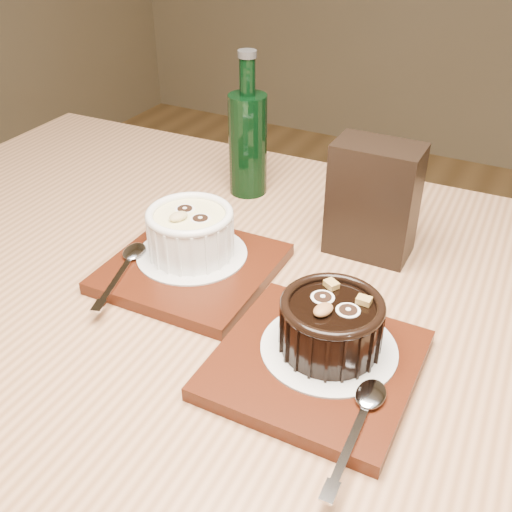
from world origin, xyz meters
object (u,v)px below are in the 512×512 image
at_px(tray_left, 192,268).
at_px(ramekin_white, 190,230).
at_px(tray_right, 315,364).
at_px(table, 256,376).
at_px(ramekin_dark, 331,323).
at_px(green_bottle, 248,141).
at_px(condiment_stand, 373,200).

height_order(tray_left, ramekin_white, ramekin_white).
xyz_separation_m(tray_left, tray_right, (0.19, -0.08, 0.00)).
height_order(table, ramekin_white, ramekin_white).
distance_m(tray_right, ramekin_dark, 0.04).
bearing_deg(ramekin_dark, green_bottle, 145.41).
xyz_separation_m(tray_left, ramekin_dark, (0.20, -0.06, 0.04)).
height_order(ramekin_white, condiment_stand, condiment_stand).
bearing_deg(green_bottle, ramekin_dark, -49.45).
xyz_separation_m(tray_right, condiment_stand, (-0.03, 0.22, 0.06)).
height_order(ramekin_white, tray_right, ramekin_white).
distance_m(table, ramekin_dark, 0.17).
relative_size(tray_left, condiment_stand, 1.29).
relative_size(tray_right, ramekin_dark, 1.87).
relative_size(ramekin_dark, condiment_stand, 0.69).
bearing_deg(ramekin_dark, condiment_stand, 113.54).
bearing_deg(ramekin_white, condiment_stand, 57.54).
distance_m(ramekin_white, ramekin_dark, 0.22).
xyz_separation_m(tray_left, green_bottle, (-0.04, 0.22, 0.07)).
bearing_deg(condiment_stand, ramekin_white, -143.38).
distance_m(table, tray_left, 0.14).
bearing_deg(tray_right, ramekin_dark, 72.86).
bearing_deg(ramekin_dark, ramekin_white, 174.07).
bearing_deg(ramekin_white, ramekin_dark, 0.13).
bearing_deg(green_bottle, table, -59.91).
xyz_separation_m(ramekin_dark, condiment_stand, (-0.03, 0.21, 0.02)).
bearing_deg(condiment_stand, green_bottle, 160.56).
xyz_separation_m(tray_right, green_bottle, (-0.23, 0.30, 0.07)).
distance_m(tray_left, condiment_stand, 0.23).
bearing_deg(tray_right, tray_left, 156.97).
relative_size(tray_left, ramekin_white, 1.79).
xyz_separation_m(table, tray_right, (0.09, -0.05, 0.10)).
relative_size(ramekin_dark, green_bottle, 0.48).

